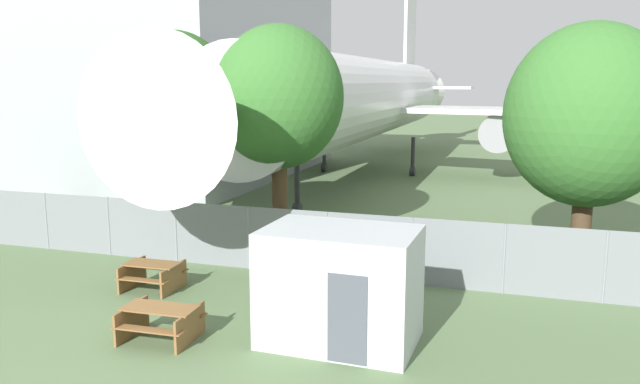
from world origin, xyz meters
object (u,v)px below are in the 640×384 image
(picnic_bench_open_grass, at_px, (160,319))
(tree_near_hangar, at_px, (175,96))
(airplane, at_px, (363,99))
(picnic_bench_near_cabin, at_px, (153,273))
(portable_cabin, at_px, (340,286))
(tree_far_right, at_px, (279,98))
(tree_left_of_cabin, at_px, (589,116))

(picnic_bench_open_grass, xyz_separation_m, tree_near_hangar, (-4.98, 9.46, 4.77))
(airplane, bearing_deg, picnic_bench_near_cabin, -1.44)
(portable_cabin, relative_size, tree_near_hangar, 0.45)
(portable_cabin, distance_m, tree_near_hangar, 12.82)
(tree_far_right, bearing_deg, portable_cabin, -59.50)
(tree_near_hangar, bearing_deg, tree_left_of_cabin, -2.53)
(picnic_bench_open_grass, relative_size, tree_near_hangar, 0.23)
(airplane, xyz_separation_m, tree_far_right, (1.16, -16.84, 0.50))
(picnic_bench_near_cabin, bearing_deg, portable_cabin, -17.02)
(tree_near_hangar, relative_size, tree_far_right, 1.00)
(tree_far_right, bearing_deg, picnic_bench_open_grass, -87.65)
(airplane, relative_size, portable_cabin, 13.31)
(portable_cabin, relative_size, picnic_bench_open_grass, 1.98)
(airplane, height_order, tree_far_right, airplane)
(tree_left_of_cabin, bearing_deg, tree_near_hangar, 177.47)
(portable_cabin, bearing_deg, tree_far_right, 122.15)
(portable_cabin, distance_m, picnic_bench_near_cabin, 6.33)
(portable_cabin, relative_size, tree_left_of_cabin, 0.45)
(picnic_bench_near_cabin, bearing_deg, tree_near_hangar, 113.99)
(portable_cabin, relative_size, picnic_bench_near_cabin, 2.19)
(tree_near_hangar, distance_m, tree_far_right, 4.77)
(airplane, distance_m, tree_far_right, 16.89)
(picnic_bench_open_grass, distance_m, tree_left_of_cabin, 13.66)
(picnic_bench_open_grass, distance_m, tree_near_hangar, 11.70)
(tree_left_of_cabin, bearing_deg, picnic_bench_open_grass, -137.18)
(picnic_bench_open_grass, xyz_separation_m, tree_far_right, (-0.34, 8.34, 4.74))
(picnic_bench_near_cabin, bearing_deg, tree_left_of_cabin, 26.81)
(tree_near_hangar, height_order, tree_left_of_cabin, tree_near_hangar)
(tree_far_right, bearing_deg, tree_left_of_cabin, 2.75)
(portable_cabin, distance_m, picnic_bench_open_grass, 4.15)
(picnic_bench_near_cabin, distance_m, tree_far_right, 7.39)
(tree_left_of_cabin, relative_size, tree_far_right, 0.98)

